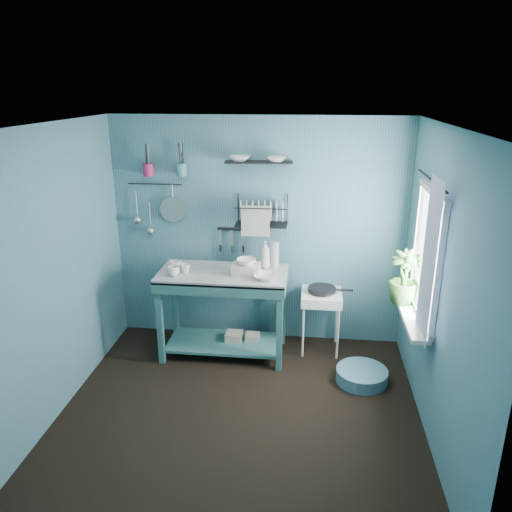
# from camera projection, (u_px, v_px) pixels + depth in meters

# --- Properties ---
(floor) EXTENTS (3.20, 3.20, 0.00)m
(floor) POSITION_uv_depth(u_px,v_px,m) (240.00, 413.00, 4.48)
(floor) COLOR black
(floor) RESTS_ON ground
(ceiling) EXTENTS (3.20, 3.20, 0.00)m
(ceiling) POSITION_uv_depth(u_px,v_px,m) (236.00, 126.00, 3.66)
(ceiling) COLOR silver
(ceiling) RESTS_ON ground
(wall_back) EXTENTS (3.20, 0.00, 3.20)m
(wall_back) POSITION_uv_depth(u_px,v_px,m) (258.00, 233.00, 5.48)
(wall_back) COLOR #3D6D7D
(wall_back) RESTS_ON ground
(wall_front) EXTENTS (3.20, 0.00, 3.20)m
(wall_front) POSITION_uv_depth(u_px,v_px,m) (197.00, 388.00, 2.66)
(wall_front) COLOR #3D6D7D
(wall_front) RESTS_ON ground
(wall_left) EXTENTS (0.00, 3.00, 3.00)m
(wall_left) POSITION_uv_depth(u_px,v_px,m) (52.00, 275.00, 4.24)
(wall_left) COLOR #3D6D7D
(wall_left) RESTS_ON ground
(wall_right) EXTENTS (0.00, 3.00, 3.00)m
(wall_right) POSITION_uv_depth(u_px,v_px,m) (440.00, 292.00, 3.90)
(wall_right) COLOR #3D6D7D
(wall_right) RESTS_ON ground
(work_counter) EXTENTS (1.43, 0.88, 0.94)m
(work_counter) POSITION_uv_depth(u_px,v_px,m) (224.00, 313.00, 5.33)
(work_counter) COLOR #306665
(work_counter) RESTS_ON floor
(mug_left) EXTENTS (0.12, 0.12, 0.10)m
(mug_left) POSITION_uv_depth(u_px,v_px,m) (173.00, 271.00, 5.07)
(mug_left) COLOR white
(mug_left) RESTS_ON work_counter
(mug_mid) EXTENTS (0.14, 0.14, 0.09)m
(mug_mid) POSITION_uv_depth(u_px,v_px,m) (185.00, 268.00, 5.15)
(mug_mid) COLOR white
(mug_mid) RESTS_ON work_counter
(mug_right) EXTENTS (0.17, 0.17, 0.10)m
(mug_right) POSITION_uv_depth(u_px,v_px,m) (176.00, 266.00, 5.22)
(mug_right) COLOR white
(mug_right) RESTS_ON work_counter
(wash_tub) EXTENTS (0.28, 0.22, 0.10)m
(wash_tub) POSITION_uv_depth(u_px,v_px,m) (246.00, 269.00, 5.12)
(wash_tub) COLOR beige
(wash_tub) RESTS_ON work_counter
(tub_bowl) EXTENTS (0.20, 0.19, 0.06)m
(tub_bowl) POSITION_uv_depth(u_px,v_px,m) (246.00, 262.00, 5.09)
(tub_bowl) COLOR white
(tub_bowl) RESTS_ON wash_tub
(soap_bottle) EXTENTS (0.12, 0.12, 0.30)m
(soap_bottle) POSITION_uv_depth(u_px,v_px,m) (265.00, 254.00, 5.28)
(soap_bottle) COLOR beige
(soap_bottle) RESTS_ON work_counter
(water_bottle) EXTENTS (0.09, 0.09, 0.28)m
(water_bottle) POSITION_uv_depth(u_px,v_px,m) (274.00, 254.00, 5.29)
(water_bottle) COLOR #9FA8B2
(water_bottle) RESTS_ON work_counter
(counter_bowl) EXTENTS (0.22, 0.22, 0.05)m
(counter_bowl) POSITION_uv_depth(u_px,v_px,m) (264.00, 277.00, 4.98)
(counter_bowl) COLOR white
(counter_bowl) RESTS_ON work_counter
(hotplate_stand) EXTENTS (0.45, 0.45, 0.68)m
(hotplate_stand) POSITION_uv_depth(u_px,v_px,m) (320.00, 321.00, 5.45)
(hotplate_stand) COLOR white
(hotplate_stand) RESTS_ON floor
(frying_pan) EXTENTS (0.30, 0.30, 0.03)m
(frying_pan) POSITION_uv_depth(u_px,v_px,m) (322.00, 289.00, 5.32)
(frying_pan) COLOR black
(frying_pan) RESTS_ON hotplate_stand
(knife_strip) EXTENTS (0.32, 0.03, 0.03)m
(knife_strip) POSITION_uv_depth(u_px,v_px,m) (232.00, 229.00, 5.47)
(knife_strip) COLOR black
(knife_strip) RESTS_ON wall_back
(dish_rack) EXTENTS (0.55, 0.25, 0.32)m
(dish_rack) POSITION_uv_depth(u_px,v_px,m) (262.00, 211.00, 5.26)
(dish_rack) COLOR black
(dish_rack) RESTS_ON wall_back
(upper_shelf) EXTENTS (0.71, 0.23, 0.01)m
(upper_shelf) POSITION_uv_depth(u_px,v_px,m) (259.00, 162.00, 5.13)
(upper_shelf) COLOR black
(upper_shelf) RESTS_ON wall_back
(shelf_bowl_left) EXTENTS (0.24, 0.24, 0.05)m
(shelf_bowl_left) POSITION_uv_depth(u_px,v_px,m) (240.00, 160.00, 5.15)
(shelf_bowl_left) COLOR white
(shelf_bowl_left) RESTS_ON upper_shelf
(shelf_bowl_right) EXTENTS (0.23, 0.23, 0.05)m
(shelf_bowl_right) POSITION_uv_depth(u_px,v_px,m) (277.00, 158.00, 5.09)
(shelf_bowl_right) COLOR white
(shelf_bowl_right) RESTS_ON upper_shelf
(utensil_cup_magenta) EXTENTS (0.11, 0.11, 0.13)m
(utensil_cup_magenta) POSITION_uv_depth(u_px,v_px,m) (148.00, 170.00, 5.31)
(utensil_cup_magenta) COLOR #A91F58
(utensil_cup_magenta) RESTS_ON wall_back
(utensil_cup_teal) EXTENTS (0.11, 0.11, 0.13)m
(utensil_cup_teal) POSITION_uv_depth(u_px,v_px,m) (181.00, 170.00, 5.27)
(utensil_cup_teal) COLOR teal
(utensil_cup_teal) RESTS_ON wall_back
(colander) EXTENTS (0.28, 0.03, 0.28)m
(colander) POSITION_uv_depth(u_px,v_px,m) (173.00, 209.00, 5.45)
(colander) COLOR #A0A4A8
(colander) RESTS_ON wall_back
(ladle_outer) EXTENTS (0.01, 0.01, 0.30)m
(ladle_outer) POSITION_uv_depth(u_px,v_px,m) (136.00, 204.00, 5.49)
(ladle_outer) COLOR #A0A4A8
(ladle_outer) RESTS_ON wall_back
(ladle_inner) EXTENTS (0.01, 0.01, 0.30)m
(ladle_inner) POSITION_uv_depth(u_px,v_px,m) (150.00, 215.00, 5.52)
(ladle_inner) COLOR #A0A4A8
(ladle_inner) RESTS_ON wall_back
(hook_rail) EXTENTS (0.60, 0.01, 0.01)m
(hook_rail) POSITION_uv_depth(u_px,v_px,m) (155.00, 184.00, 5.40)
(hook_rail) COLOR black
(hook_rail) RESTS_ON wall_back
(window_glass) EXTENTS (0.00, 1.10, 1.10)m
(window_glass) POSITION_uv_depth(u_px,v_px,m) (428.00, 256.00, 4.27)
(window_glass) COLOR white
(window_glass) RESTS_ON wall_right
(windowsill) EXTENTS (0.16, 0.95, 0.04)m
(windowsill) POSITION_uv_depth(u_px,v_px,m) (411.00, 317.00, 4.47)
(windowsill) COLOR white
(windowsill) RESTS_ON wall_right
(curtain) EXTENTS (0.00, 1.35, 1.35)m
(curtain) POSITION_uv_depth(u_px,v_px,m) (429.00, 261.00, 3.98)
(curtain) COLOR silver
(curtain) RESTS_ON wall_right
(curtain_rod) EXTENTS (0.02, 1.05, 0.02)m
(curtain_rod) POSITION_uv_depth(u_px,v_px,m) (432.00, 180.00, 4.07)
(curtain_rod) COLOR black
(curtain_rod) RESTS_ON wall_right
(potted_plant) EXTENTS (0.32, 0.32, 0.51)m
(potted_plant) POSITION_uv_depth(u_px,v_px,m) (404.00, 277.00, 4.66)
(potted_plant) COLOR #336227
(potted_plant) RESTS_ON windowsill
(storage_tin_large) EXTENTS (0.18, 0.18, 0.22)m
(storage_tin_large) POSITION_uv_depth(u_px,v_px,m) (234.00, 342.00, 5.49)
(storage_tin_large) COLOR tan
(storage_tin_large) RESTS_ON floor
(storage_tin_small) EXTENTS (0.15, 0.15, 0.20)m
(storage_tin_small) POSITION_uv_depth(u_px,v_px,m) (253.00, 342.00, 5.50)
(storage_tin_small) COLOR tan
(storage_tin_small) RESTS_ON floor
(floor_basin) EXTENTS (0.51, 0.51, 0.13)m
(floor_basin) POSITION_uv_depth(u_px,v_px,m) (362.00, 376.00, 4.93)
(floor_basin) COLOR teal
(floor_basin) RESTS_ON floor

